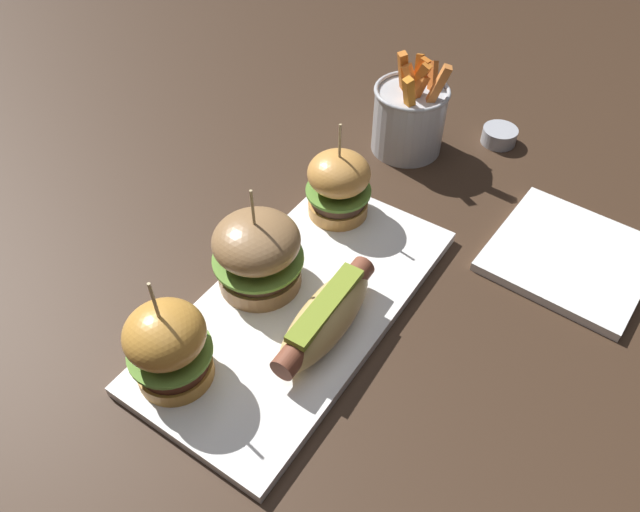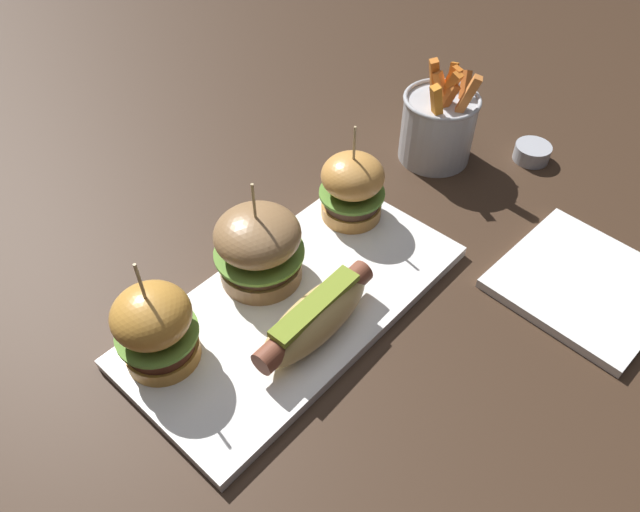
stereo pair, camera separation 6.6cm
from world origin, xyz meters
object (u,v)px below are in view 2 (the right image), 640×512
at_px(platter_main, 296,303).
at_px(slider_left, 155,327).
at_px(slider_right, 352,187).
at_px(sauce_ramekin, 532,152).
at_px(side_plate, 584,284).
at_px(slider_center, 256,249).
at_px(hot_dog, 315,316).
at_px(fries_bucket, 438,125).

xyz_separation_m(platter_main, slider_left, (-0.15, 0.05, 0.05)).
height_order(slider_right, sauce_ramekin, slider_right).
height_order(platter_main, side_plate, platter_main).
bearing_deg(slider_center, side_plate, -48.43).
relative_size(slider_left, sauce_ramekin, 2.69).
bearing_deg(slider_right, slider_left, 179.44).
height_order(slider_center, slider_right, slider_center).
bearing_deg(slider_center, slider_right, -3.53).
bearing_deg(platter_main, slider_right, 17.22).
bearing_deg(sauce_ramekin, hot_dog, 178.08).
distance_m(slider_center, slider_right, 0.15).
relative_size(platter_main, sauce_ramekin, 7.71).
height_order(slider_right, fries_bucket, fries_bucket).
height_order(slider_right, side_plate, slider_right).
xyz_separation_m(slider_left, slider_center, (0.14, 0.01, -0.00)).
height_order(slider_center, sauce_ramekin, slider_center).
xyz_separation_m(slider_center, sauce_ramekin, (0.43, -0.12, -0.05)).
bearing_deg(fries_bucket, hot_dog, -165.31).
bearing_deg(side_plate, fries_bucket, 71.52).
distance_m(fries_bucket, side_plate, 0.29).
height_order(hot_dog, sauce_ramekin, hot_dog).
relative_size(hot_dog, slider_right, 1.24).
distance_m(platter_main, fries_bucket, 0.35).
distance_m(sauce_ramekin, side_plate, 0.25).
xyz_separation_m(slider_center, side_plate, (0.25, -0.28, -0.05)).
relative_size(fries_bucket, side_plate, 0.84).
relative_size(platter_main, slider_right, 2.99).
distance_m(hot_dog, slider_right, 0.19).
relative_size(slider_left, fries_bucket, 0.93).
xyz_separation_m(platter_main, slider_center, (-0.00, 0.06, 0.05)).
bearing_deg(slider_right, fries_bucket, 0.42).
bearing_deg(platter_main, slider_center, 93.67).
bearing_deg(slider_left, platter_main, -18.71).
bearing_deg(hot_dog, fries_bucket, 14.69).
bearing_deg(slider_left, fries_bucket, -0.18).
height_order(platter_main, hot_dog, hot_dog).
bearing_deg(slider_center, slider_left, -177.34).
relative_size(slider_center, side_plate, 0.76).
relative_size(slider_center, sauce_ramekin, 2.63).
height_order(hot_dog, fries_bucket, fries_bucket).
bearing_deg(sauce_ramekin, slider_center, 164.90).
xyz_separation_m(hot_dog, slider_left, (-0.13, 0.10, 0.02)).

